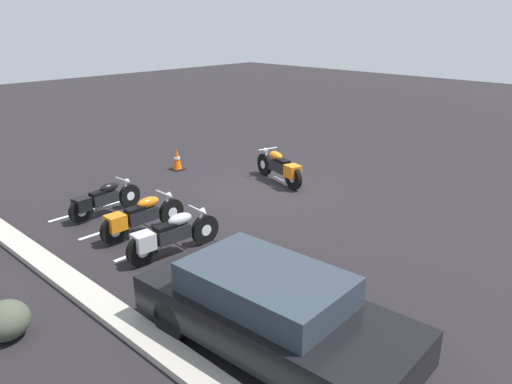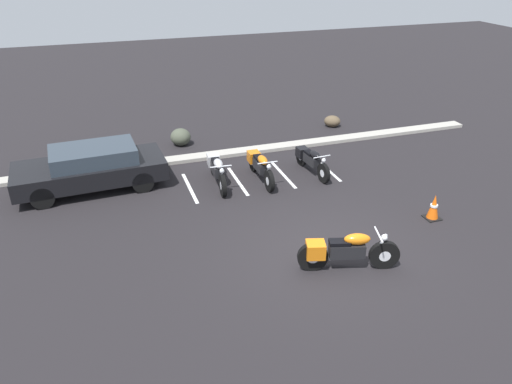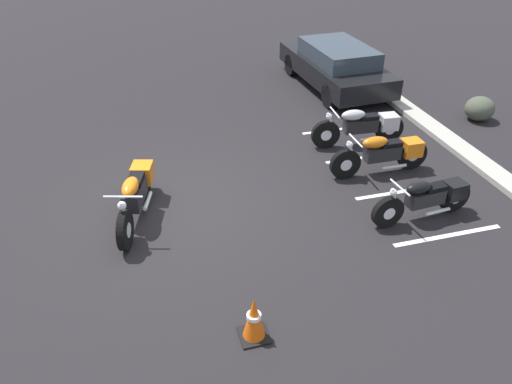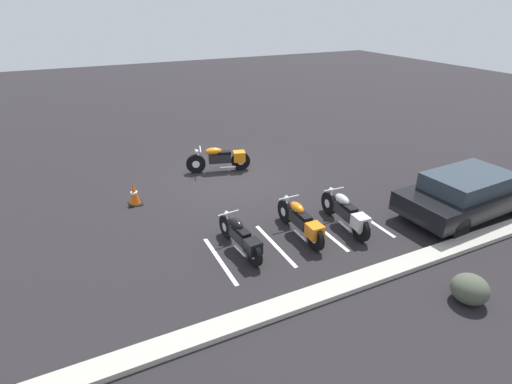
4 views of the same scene
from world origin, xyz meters
TOP-DOWN VIEW (x-y plane):
  - ground at (0.00, 0.00)m, footprint 60.00×60.00m
  - motorcycle_orange_featured at (0.05, -0.68)m, footprint 2.25×0.93m
  - parked_bike_0 at (-1.49, 4.56)m, footprint 0.62×2.22m
  - parked_bike_1 at (-0.17, 4.41)m, footprint 0.61×2.18m
  - parked_bike_2 at (1.53, 4.38)m, footprint 0.57×2.05m
  - car_black at (-5.09, 5.41)m, footprint 4.39×2.01m
  - concrete_curb at (0.00, 6.60)m, footprint 18.00×0.50m
  - landscape_rock_0 at (-1.94, 8.05)m, footprint 0.93×0.95m
  - traffic_cone at (3.39, 0.61)m, footprint 0.40×0.40m
  - stall_line_0 at (-2.37, 4.48)m, footprint 0.10×2.10m
  - stall_line_1 at (-0.87, 4.48)m, footprint 0.10×2.10m
  - stall_line_2 at (0.64, 4.48)m, footprint 0.10×2.10m
  - stall_line_3 at (2.14, 4.48)m, footprint 0.10×2.10m

SIDE VIEW (x-z plane):
  - ground at x=0.00m, z-range 0.00..0.00m
  - stall_line_0 at x=-2.37m, z-range 0.00..0.00m
  - stall_line_1 at x=-0.87m, z-range 0.00..0.00m
  - stall_line_2 at x=0.64m, z-range 0.00..0.00m
  - stall_line_3 at x=2.14m, z-range 0.00..0.00m
  - concrete_curb at x=0.00m, z-range 0.00..0.12m
  - landscape_rock_0 at x=-1.94m, z-range 0.00..0.61m
  - traffic_cone at x=3.39m, z-range -0.02..0.68m
  - parked_bike_2 at x=1.53m, z-range 0.03..0.83m
  - parked_bike_1 at x=-0.17m, z-range 0.03..0.89m
  - parked_bike_0 at x=-1.49m, z-range 0.03..0.90m
  - motorcycle_orange_featured at x=0.05m, z-range 0.03..0.94m
  - car_black at x=-5.09m, z-range 0.04..1.32m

